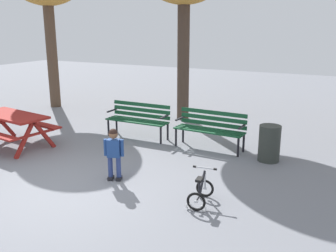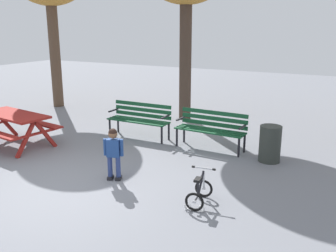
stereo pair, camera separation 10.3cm
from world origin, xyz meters
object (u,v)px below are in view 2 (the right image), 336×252
at_px(picnic_table, 14,121).
at_px(park_bench_left, 211,127).
at_px(park_bench_far_left, 140,117).
at_px(kids_bicycle, 199,192).
at_px(trash_bin, 270,144).
at_px(child_standing, 113,150).

xyz_separation_m(picnic_table, park_bench_left, (4.07, 1.95, -0.08)).
xyz_separation_m(park_bench_far_left, park_bench_left, (1.90, -0.01, 0.00)).
relative_size(park_bench_left, kids_bicycle, 2.73).
distance_m(picnic_table, park_bench_left, 4.52).
distance_m(park_bench_far_left, trash_bin, 3.29).
bearing_deg(trash_bin, child_standing, -134.71).
distance_m(picnic_table, kids_bicycle, 5.01).
xyz_separation_m(picnic_table, kids_bicycle, (4.94, -0.73, -0.39)).
bearing_deg(kids_bicycle, park_bench_far_left, 135.80).
xyz_separation_m(park_bench_far_left, kids_bicycle, (2.78, -2.70, -0.31)).
height_order(picnic_table, park_bench_left, park_bench_left).
distance_m(kids_bicycle, trash_bin, 2.51).
bearing_deg(trash_bin, park_bench_left, 170.52).
relative_size(park_bench_far_left, child_standing, 1.66).
height_order(park_bench_far_left, trash_bin, park_bench_far_left).
height_order(child_standing, trash_bin, child_standing).
height_order(picnic_table, child_standing, child_standing).
bearing_deg(picnic_table, trash_bin, 17.55).
xyz_separation_m(child_standing, kids_bicycle, (1.75, -0.17, -0.36)).
relative_size(picnic_table, kids_bicycle, 3.33).
relative_size(picnic_table, trash_bin, 2.62).
height_order(park_bench_left, kids_bicycle, park_bench_left).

